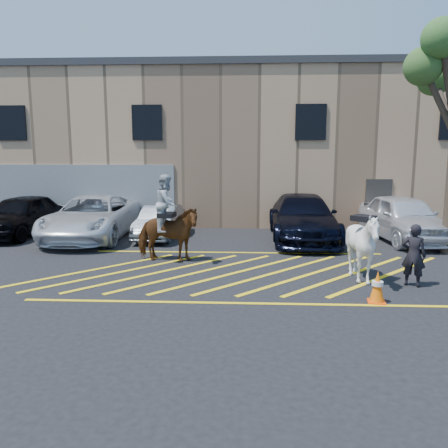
{
  "coord_description": "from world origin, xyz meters",
  "views": [
    {
      "loc": [
        0.23,
        -12.1,
        3.31
      ],
      "look_at": [
        -0.36,
        0.2,
        1.3
      ],
      "focal_mm": 35.0,
      "sensor_mm": 36.0,
      "label": 1
    }
  ],
  "objects_px": {
    "car_blue_suv": "(302,218)",
    "saddled_white": "(363,246)",
    "car_black_suv": "(21,215)",
    "car_silver_sedan": "(160,222)",
    "handler": "(414,255)",
    "car_white_suv": "(403,218)",
    "mounted_bay": "(167,227)",
    "traffic_cone": "(377,287)",
    "car_white_pickup": "(93,217)"
  },
  "relations": [
    {
      "from": "mounted_bay",
      "to": "traffic_cone",
      "type": "relative_size",
      "value": 3.67
    },
    {
      "from": "car_silver_sedan",
      "to": "handler",
      "type": "height_order",
      "value": "handler"
    },
    {
      "from": "handler",
      "to": "mounted_bay",
      "type": "height_order",
      "value": "mounted_bay"
    },
    {
      "from": "car_black_suv",
      "to": "handler",
      "type": "relative_size",
      "value": 3.05
    },
    {
      "from": "car_black_suv",
      "to": "car_white_pickup",
      "type": "height_order",
      "value": "car_white_pickup"
    },
    {
      "from": "car_white_suv",
      "to": "mounted_bay",
      "type": "distance_m",
      "value": 9.19
    },
    {
      "from": "mounted_bay",
      "to": "saddled_white",
      "type": "xyz_separation_m",
      "value": [
        5.42,
        -1.87,
        -0.14
      ]
    },
    {
      "from": "handler",
      "to": "traffic_cone",
      "type": "distance_m",
      "value": 1.85
    },
    {
      "from": "car_white_suv",
      "to": "car_black_suv",
      "type": "bearing_deg",
      "value": 173.19
    },
    {
      "from": "car_black_suv",
      "to": "handler",
      "type": "height_order",
      "value": "car_black_suv"
    },
    {
      "from": "handler",
      "to": "traffic_cone",
      "type": "xyz_separation_m",
      "value": [
        -1.25,
        -1.29,
        -0.43
      ]
    },
    {
      "from": "handler",
      "to": "traffic_cone",
      "type": "relative_size",
      "value": 2.17
    },
    {
      "from": "car_silver_sedan",
      "to": "saddled_white",
      "type": "distance_m",
      "value": 8.57
    },
    {
      "from": "car_silver_sedan",
      "to": "saddled_white",
      "type": "height_order",
      "value": "saddled_white"
    },
    {
      "from": "car_silver_sedan",
      "to": "car_white_suv",
      "type": "height_order",
      "value": "car_white_suv"
    },
    {
      "from": "mounted_bay",
      "to": "handler",
      "type": "bearing_deg",
      "value": -18.56
    },
    {
      "from": "car_black_suv",
      "to": "traffic_cone",
      "type": "distance_m",
      "value": 14.19
    },
    {
      "from": "car_white_suv",
      "to": "car_white_pickup",
      "type": "bearing_deg",
      "value": 175.29
    },
    {
      "from": "car_blue_suv",
      "to": "saddled_white",
      "type": "distance_m",
      "value": 5.62
    },
    {
      "from": "car_blue_suv",
      "to": "handler",
      "type": "bearing_deg",
      "value": -70.57
    },
    {
      "from": "car_blue_suv",
      "to": "saddled_white",
      "type": "xyz_separation_m",
      "value": [
        0.83,
        -5.56,
        0.09
      ]
    },
    {
      "from": "car_white_pickup",
      "to": "traffic_cone",
      "type": "distance_m",
      "value": 11.35
    },
    {
      "from": "car_black_suv",
      "to": "car_white_pickup",
      "type": "distance_m",
      "value": 3.16
    },
    {
      "from": "car_silver_sedan",
      "to": "car_blue_suv",
      "type": "distance_m",
      "value": 5.56
    },
    {
      "from": "car_blue_suv",
      "to": "car_white_pickup",
      "type": "bearing_deg",
      "value": -178.21
    },
    {
      "from": "car_silver_sedan",
      "to": "mounted_bay",
      "type": "bearing_deg",
      "value": -72.98
    },
    {
      "from": "car_silver_sedan",
      "to": "handler",
      "type": "distance_m",
      "value": 9.68
    },
    {
      "from": "car_blue_suv",
      "to": "traffic_cone",
      "type": "bearing_deg",
      "value": -83.34
    },
    {
      "from": "handler",
      "to": "car_white_suv",
      "type": "bearing_deg",
      "value": -77.18
    },
    {
      "from": "car_black_suv",
      "to": "car_white_suv",
      "type": "distance_m",
      "value": 15.08
    },
    {
      "from": "saddled_white",
      "to": "traffic_cone",
      "type": "distance_m",
      "value": 1.74
    },
    {
      "from": "car_black_suv",
      "to": "handler",
      "type": "distance_m",
      "value": 14.66
    },
    {
      "from": "car_black_suv",
      "to": "car_blue_suv",
      "type": "distance_m",
      "value": 11.26
    },
    {
      "from": "car_blue_suv",
      "to": "handler",
      "type": "xyz_separation_m",
      "value": [
        2.0,
        -5.91,
        -0.06
      ]
    },
    {
      "from": "car_white_pickup",
      "to": "car_white_suv",
      "type": "xyz_separation_m",
      "value": [
        11.95,
        0.18,
        0.05
      ]
    },
    {
      "from": "mounted_bay",
      "to": "traffic_cone",
      "type": "bearing_deg",
      "value": -33.32
    },
    {
      "from": "car_black_suv",
      "to": "car_blue_suv",
      "type": "relative_size",
      "value": 0.82
    },
    {
      "from": "car_silver_sedan",
      "to": "saddled_white",
      "type": "bearing_deg",
      "value": -38.95
    },
    {
      "from": "car_white_suv",
      "to": "saddled_white",
      "type": "xyz_separation_m",
      "value": [
        -2.98,
        -5.58,
        0.07
      ]
    },
    {
      "from": "car_black_suv",
      "to": "saddled_white",
      "type": "bearing_deg",
      "value": -22.5
    },
    {
      "from": "car_black_suv",
      "to": "car_silver_sedan",
      "type": "height_order",
      "value": "car_black_suv"
    },
    {
      "from": "handler",
      "to": "car_black_suv",
      "type": "bearing_deg",
      "value": 4.57
    },
    {
      "from": "car_white_suv",
      "to": "handler",
      "type": "distance_m",
      "value": 6.2
    },
    {
      "from": "car_blue_suv",
      "to": "mounted_bay",
      "type": "bearing_deg",
      "value": -140.42
    },
    {
      "from": "car_blue_suv",
      "to": "car_white_suv",
      "type": "xyz_separation_m",
      "value": [
        3.81,
        0.02,
        0.02
      ]
    },
    {
      "from": "car_silver_sedan",
      "to": "traffic_cone",
      "type": "distance_m",
      "value": 9.68
    },
    {
      "from": "handler",
      "to": "car_silver_sedan",
      "type": "bearing_deg",
      "value": -8.83
    },
    {
      "from": "car_white_pickup",
      "to": "car_white_suv",
      "type": "relative_size",
      "value": 1.16
    },
    {
      "from": "car_white_suv",
      "to": "handler",
      "type": "height_order",
      "value": "car_white_suv"
    },
    {
      "from": "car_silver_sedan",
      "to": "handler",
      "type": "relative_size",
      "value": 2.39
    }
  ]
}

